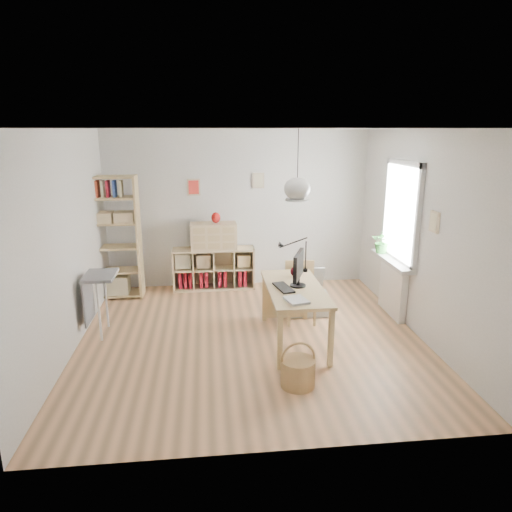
{
  "coord_description": "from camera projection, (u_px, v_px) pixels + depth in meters",
  "views": [
    {
      "loc": [
        -0.54,
        -5.56,
        2.69
      ],
      "look_at": [
        0.1,
        0.3,
        1.05
      ],
      "focal_mm": 32.0,
      "sensor_mm": 36.0,
      "label": 1
    }
  ],
  "objects": [
    {
      "name": "ground",
      "position": [
        251.0,
        338.0,
        6.11
      ],
      "size": [
        4.5,
        4.5,
        0.0
      ],
      "primitive_type": "plane",
      "color": "tan",
      "rests_on": "ground"
    },
    {
      "name": "storage_chest",
      "position": [
        308.0,
        299.0,
        6.93
      ],
      "size": [
        0.64,
        0.71,
        0.63
      ],
      "rotation": [
        0.0,
        0.0,
        -0.06
      ],
      "color": "silver",
      "rests_on": "ground"
    },
    {
      "name": "windowsill",
      "position": [
        392.0,
        261.0,
        6.68
      ],
      "size": [
        0.22,
        1.2,
        0.06
      ],
      "primitive_type": "cube",
      "color": "silver",
      "rests_on": "radiator"
    },
    {
      "name": "side_table",
      "position": [
        96.0,
        287.0,
        6.05
      ],
      "size": [
        0.4,
        0.55,
        0.85
      ],
      "color": "gray",
      "rests_on": "ground"
    },
    {
      "name": "keyboard",
      "position": [
        284.0,
        288.0,
        5.77
      ],
      "size": [
        0.24,
        0.44,
        0.02
      ],
      "primitive_type": "cube",
      "rotation": [
        0.0,
        0.0,
        0.2
      ],
      "color": "black",
      "rests_on": "desk"
    },
    {
      "name": "monitor",
      "position": [
        298.0,
        267.0,
        5.78
      ],
      "size": [
        0.23,
        0.5,
        0.45
      ],
      "rotation": [
        0.0,
        0.0,
        -0.37
      ],
      "color": "black",
      "rests_on": "desk"
    },
    {
      "name": "tall_bookshelf",
      "position": [
        114.0,
        233.0,
        7.33
      ],
      "size": [
        0.8,
        0.38,
        2.0
      ],
      "color": "#DDBF7F",
      "rests_on": "ground"
    },
    {
      "name": "chair",
      "position": [
        300.0,
        288.0,
        6.56
      ],
      "size": [
        0.45,
        0.45,
        0.86
      ],
      "rotation": [
        0.0,
        0.0,
        -0.07
      ],
      "color": "gray",
      "rests_on": "ground"
    },
    {
      "name": "wicker_basket",
      "position": [
        298.0,
        372.0,
        4.92
      ],
      "size": [
        0.38,
        0.37,
        0.52
      ],
      "rotation": [
        0.0,
        0.0,
        0.07
      ],
      "color": "olive",
      "rests_on": "ground"
    },
    {
      "name": "red_vase",
      "position": [
        216.0,
        218.0,
        7.68
      ],
      "size": [
        0.15,
        0.15,
        0.18
      ],
      "primitive_type": "ellipsoid",
      "color": "maroon",
      "rests_on": "drawer_chest"
    },
    {
      "name": "cube_shelf",
      "position": [
        213.0,
        271.0,
        7.97
      ],
      "size": [
        1.4,
        0.38,
        0.72
      ],
      "color": "beige",
      "rests_on": "ground"
    },
    {
      "name": "paper_tray",
      "position": [
        296.0,
        300.0,
        5.33
      ],
      "size": [
        0.29,
        0.33,
        0.03
      ],
      "primitive_type": "cube",
      "rotation": [
        0.0,
        0.0,
        0.24
      ],
      "color": "silver",
      "rests_on": "desk"
    },
    {
      "name": "desk",
      "position": [
        295.0,
        294.0,
        5.84
      ],
      "size": [
        0.7,
        1.5,
        0.75
      ],
      "color": "#DDBF7F",
      "rests_on": "ground"
    },
    {
      "name": "potted_plant",
      "position": [
        383.0,
        242.0,
        6.96
      ],
      "size": [
        0.4,
        0.38,
        0.35
      ],
      "primitive_type": "imported",
      "rotation": [
        0.0,
        0.0,
        -0.4
      ],
      "color": "#296E29",
      "rests_on": "windowsill"
    },
    {
      "name": "yarn_ball",
      "position": [
        295.0,
        271.0,
        6.22
      ],
      "size": [
        0.14,
        0.14,
        0.14
      ],
      "primitive_type": "sphere",
      "color": "#510A14",
      "rests_on": "desk"
    },
    {
      "name": "room_shell",
      "position": [
        297.0,
        189.0,
        5.48
      ],
      "size": [
        4.5,
        4.5,
        4.5
      ],
      "color": "white",
      "rests_on": "ground"
    },
    {
      "name": "radiator",
      "position": [
        393.0,
        288.0,
        6.8
      ],
      "size": [
        0.1,
        0.8,
        0.8
      ],
      "primitive_type": "cube",
      "color": "white",
      "rests_on": "ground"
    },
    {
      "name": "drawer_chest",
      "position": [
        214.0,
        236.0,
        7.76
      ],
      "size": [
        0.78,
        0.37,
        0.44
      ],
      "primitive_type": "cube",
      "rotation": [
        0.0,
        0.0,
        0.02
      ],
      "color": "beige",
      "rests_on": "cube_shelf"
    },
    {
      "name": "window_unit",
      "position": [
        402.0,
        212.0,
        6.5
      ],
      "size": [
        0.07,
        1.16,
        1.46
      ],
      "color": "white",
      "rests_on": "ground"
    },
    {
      "name": "task_lamp",
      "position": [
        291.0,
        251.0,
        6.28
      ],
      "size": [
        0.44,
        0.16,
        0.47
      ],
      "color": "black",
      "rests_on": "desk"
    }
  ]
}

